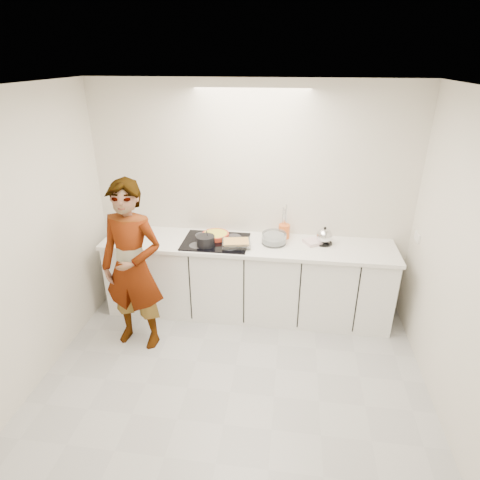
# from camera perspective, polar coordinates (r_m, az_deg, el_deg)

# --- Properties ---
(floor) EXTENTS (3.60, 3.20, 0.00)m
(floor) POSITION_cam_1_polar(r_m,az_deg,el_deg) (3.92, -1.40, -20.82)
(floor) COLOR #B2B2B1
(floor) RESTS_ON ground
(ceiling) EXTENTS (3.60, 3.20, 0.00)m
(ceiling) POSITION_cam_1_polar(r_m,az_deg,el_deg) (2.75, -2.00, 20.60)
(ceiling) COLOR white
(ceiling) RESTS_ON wall_back
(wall_back) EXTENTS (3.60, 0.00, 2.60)m
(wall_back) POSITION_cam_1_polar(r_m,az_deg,el_deg) (4.58, 1.54, 5.68)
(wall_back) COLOR silver
(wall_back) RESTS_ON ground
(wall_front) EXTENTS (3.60, 0.00, 2.60)m
(wall_front) POSITION_cam_1_polar(r_m,az_deg,el_deg) (1.92, -10.21, -27.31)
(wall_front) COLOR silver
(wall_front) RESTS_ON ground
(wall_left) EXTENTS (0.00, 3.20, 2.60)m
(wall_left) POSITION_cam_1_polar(r_m,az_deg,el_deg) (3.82, -29.35, -1.69)
(wall_left) COLOR silver
(wall_left) RESTS_ON ground
(wall_right) EXTENTS (0.02, 3.20, 2.60)m
(wall_right) POSITION_cam_1_polar(r_m,az_deg,el_deg) (3.39, 30.17, -5.21)
(wall_right) COLOR silver
(wall_right) RESTS_ON ground
(base_cabinets) EXTENTS (3.20, 0.58, 0.87)m
(base_cabinets) POSITION_cam_1_polar(r_m,az_deg,el_deg) (4.65, 0.99, -5.73)
(base_cabinets) COLOR white
(base_cabinets) RESTS_ON floor
(countertop) EXTENTS (3.24, 0.64, 0.04)m
(countertop) POSITION_cam_1_polar(r_m,az_deg,el_deg) (4.44, 1.03, -0.67)
(countertop) COLOR white
(countertop) RESTS_ON base_cabinets
(hob) EXTENTS (0.72, 0.54, 0.01)m
(hob) POSITION_cam_1_polar(r_m,az_deg,el_deg) (4.46, -3.46, -0.21)
(hob) COLOR black
(hob) RESTS_ON countertop
(tart_dish) EXTENTS (0.37, 0.37, 0.05)m
(tart_dish) POSITION_cam_1_polar(r_m,az_deg,el_deg) (4.54, -3.50, 0.72)
(tart_dish) COLOR #BC361F
(tart_dish) RESTS_ON hob
(saucepan) EXTENTS (0.26, 0.26, 0.19)m
(saucepan) POSITION_cam_1_polar(r_m,az_deg,el_deg) (4.34, -4.92, -0.11)
(saucepan) COLOR black
(saucepan) RESTS_ON hob
(baking_dish) EXTENTS (0.34, 0.27, 0.06)m
(baking_dish) POSITION_cam_1_polar(r_m,az_deg,el_deg) (4.32, -0.56, -0.43)
(baking_dish) COLOR silver
(baking_dish) RESTS_ON hob
(mixing_bowl) EXTENTS (0.35, 0.35, 0.12)m
(mixing_bowl) POSITION_cam_1_polar(r_m,az_deg,el_deg) (4.41, 4.85, 0.18)
(mixing_bowl) COLOR silver
(mixing_bowl) RESTS_ON countertop
(tea_towel) EXTENTS (0.30, 0.27, 0.04)m
(tea_towel) POSITION_cam_1_polar(r_m,az_deg,el_deg) (4.50, 10.71, -0.21)
(tea_towel) COLOR white
(tea_towel) RESTS_ON countertop
(kettle) EXTENTS (0.22, 0.22, 0.21)m
(kettle) POSITION_cam_1_polar(r_m,az_deg,el_deg) (4.47, 11.89, 0.46)
(kettle) COLOR black
(kettle) RESTS_ON countertop
(utensil_crock) EXTENTS (0.17, 0.17, 0.16)m
(utensil_crock) POSITION_cam_1_polar(r_m,az_deg,el_deg) (4.56, 6.28, 1.25)
(utensil_crock) COLOR orange
(utensil_crock) RESTS_ON countertop
(cook) EXTENTS (0.70, 0.51, 1.78)m
(cook) POSITION_cam_1_polar(r_m,az_deg,el_deg) (4.11, -15.04, -3.77)
(cook) COLOR white
(cook) RESTS_ON floor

